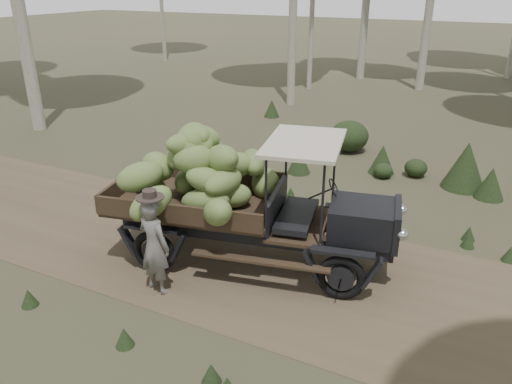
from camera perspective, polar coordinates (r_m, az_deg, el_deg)
ground at (r=8.61m, az=11.19°, el=-10.81°), size 120.00×120.00×0.00m
dirt_track at (r=8.61m, az=11.20°, el=-10.79°), size 70.00×4.00×0.01m
banana_truck at (r=8.69m, az=-3.53°, el=1.12°), size 5.33×3.07×2.54m
farmer at (r=8.16m, az=-11.55°, el=-5.92°), size 0.67×0.51×1.79m
undergrowth at (r=7.28m, az=24.44°, el=-14.88°), size 19.96×20.47×1.37m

